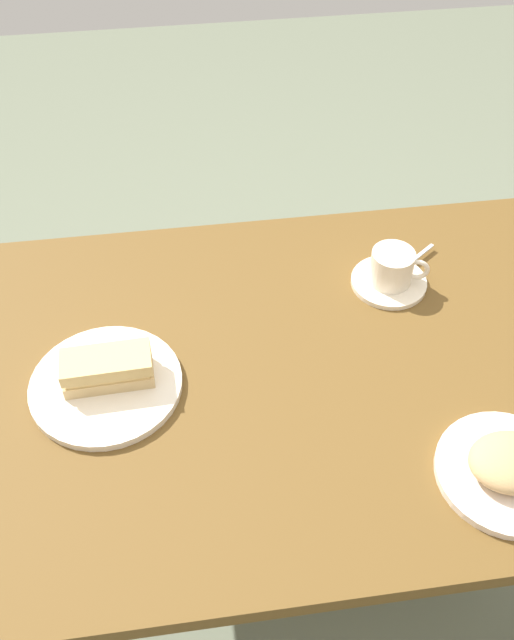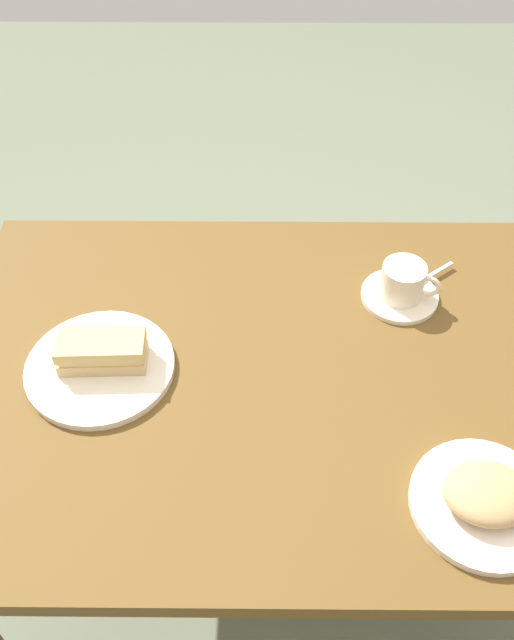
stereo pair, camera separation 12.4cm
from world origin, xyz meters
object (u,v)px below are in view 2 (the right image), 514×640
object	(u,v)px
coffee_cup	(404,280)
side_plate	(483,504)
spoon	(428,276)
sandwich_plate	(100,366)
sandwich_front	(102,351)
dining_table	(284,402)
coffee_saucer	(399,296)

from	to	relation	value
coffee_cup	side_plate	size ratio (longest dim) A/B	0.51
spoon	sandwich_plate	bearing A→B (deg)	20.43
side_plate	spoon	bearing A→B (deg)	-89.41
sandwich_front	spoon	world-z (taller)	sandwich_front
coffee_cup	side_plate	xyz separation A→B (m)	(-0.06, 0.43, -0.04)
spoon	dining_table	bearing A→B (deg)	38.90
dining_table	side_plate	size ratio (longest dim) A/B	5.44
coffee_saucer	sandwich_plate	bearing A→B (deg)	18.19
coffee_cup	spoon	world-z (taller)	coffee_cup
dining_table	coffee_cup	size ratio (longest dim) A/B	10.70
sandwich_front	coffee_cup	xyz separation A→B (m)	(-0.53, -0.17, 0.00)
dining_table	side_plate	world-z (taller)	side_plate
coffee_cup	side_plate	world-z (taller)	coffee_cup
coffee_cup	sandwich_front	bearing A→B (deg)	17.99
coffee_cup	spoon	bearing A→B (deg)	-141.53
dining_table	sandwich_front	bearing A→B (deg)	-1.21
sandwich_plate	coffee_saucer	world-z (taller)	sandwich_plate
side_plate	sandwich_plate	bearing A→B (deg)	-23.07
coffee_saucer	coffee_cup	world-z (taller)	coffee_cup
sandwich_front	spoon	size ratio (longest dim) A/B	1.74
dining_table	spoon	xyz separation A→B (m)	(-0.28, -0.22, 0.10)
sandwich_front	sandwich_plate	bearing A→B (deg)	24.09
sandwich_plate	coffee_saucer	size ratio (longest dim) A/B	1.76
coffee_cup	spoon	distance (m)	0.08
sandwich_front	side_plate	distance (m)	0.65
sandwich_plate	coffee_cup	world-z (taller)	coffee_cup
sandwich_plate	side_plate	size ratio (longest dim) A/B	1.18
sandwich_front	side_plate	size ratio (longest dim) A/B	0.69
coffee_saucer	coffee_cup	xyz separation A→B (m)	(-0.00, 0.00, 0.04)
sandwich_plate	coffee_saucer	bearing A→B (deg)	-161.81
coffee_saucer	side_plate	size ratio (longest dim) A/B	0.67
spoon	side_plate	size ratio (longest dim) A/B	0.40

